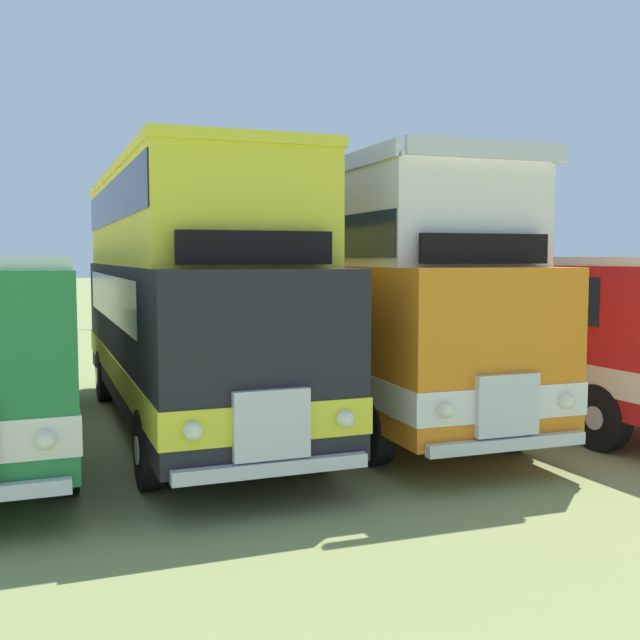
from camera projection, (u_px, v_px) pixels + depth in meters
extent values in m
plane|color=#8C9956|center=(89.00, 432.00, 12.87)|extent=(200.00, 200.00, 0.00)
sphere|color=#EAEACC|center=(45.00, 440.00, 7.79)|extent=(0.22, 0.22, 0.22)
cylinder|color=black|center=(66.00, 454.00, 9.47)|extent=(0.30, 1.05, 1.04)
cylinder|color=silver|center=(78.00, 453.00, 9.52)|extent=(0.03, 0.36, 0.36)
cylinder|color=black|center=(53.00, 376.00, 15.63)|extent=(0.30, 1.05, 1.04)
cylinder|color=silver|center=(60.00, 376.00, 15.68)|extent=(0.03, 0.36, 0.36)
cube|color=black|center=(187.00, 331.00, 13.08)|extent=(2.70, 9.88, 2.30)
cube|color=yellow|center=(188.00, 366.00, 13.13)|extent=(2.74, 9.92, 0.44)
cube|color=#19232D|center=(182.00, 296.00, 13.40)|extent=(2.68, 7.48, 0.76)
cube|color=#19232D|center=(268.00, 314.00, 8.50)|extent=(2.20, 0.14, 0.90)
cube|color=silver|center=(272.00, 425.00, 8.50)|extent=(0.90, 0.14, 0.80)
cube|color=silver|center=(273.00, 469.00, 8.52)|extent=(2.30, 0.19, 0.16)
sphere|color=#EAEACC|center=(345.00, 419.00, 8.81)|extent=(0.22, 0.22, 0.22)
sphere|color=#EAEACC|center=(193.00, 431.00, 8.18)|extent=(0.22, 0.22, 0.22)
cube|color=yellow|center=(183.00, 222.00, 13.16)|extent=(2.58, 8.98, 1.50)
cube|color=yellow|center=(182.00, 174.00, 13.09)|extent=(2.64, 9.08, 0.14)
cube|color=#19232D|center=(182.00, 205.00, 13.13)|extent=(2.62, 8.88, 0.68)
cube|color=black|center=(256.00, 248.00, 8.90)|extent=(1.90, 0.16, 0.40)
cylinder|color=black|center=(316.00, 434.00, 10.50)|extent=(0.30, 1.05, 1.04)
cylinder|color=silver|center=(326.00, 434.00, 10.55)|extent=(0.03, 0.36, 0.36)
cylinder|color=black|center=(148.00, 449.00, 9.68)|extent=(0.30, 1.05, 1.04)
cylinder|color=silver|center=(137.00, 450.00, 9.63)|extent=(0.03, 0.36, 0.36)
cylinder|color=black|center=(213.00, 370.00, 16.49)|extent=(0.30, 1.05, 1.04)
cylinder|color=silver|center=(220.00, 370.00, 16.54)|extent=(0.03, 0.36, 0.36)
cylinder|color=black|center=(104.00, 376.00, 15.68)|extent=(0.30, 1.05, 1.04)
cylinder|color=silver|center=(97.00, 376.00, 15.62)|extent=(0.03, 0.36, 0.36)
cube|color=orange|center=(346.00, 322.00, 14.87)|extent=(3.00, 11.27, 2.30)
cube|color=white|center=(346.00, 353.00, 14.92)|extent=(3.04, 11.31, 0.44)
cube|color=#19232D|center=(339.00, 291.00, 15.19)|extent=(2.92, 8.87, 0.76)
cube|color=#19232D|center=(504.00, 307.00, 9.62)|extent=(2.20, 0.20, 0.90)
cube|color=silver|center=(507.00, 405.00, 9.62)|extent=(0.90, 0.16, 0.80)
cube|color=silver|center=(508.00, 444.00, 9.63)|extent=(2.30, 0.24, 0.16)
sphere|color=#EAEACC|center=(566.00, 401.00, 9.91)|extent=(0.22, 0.22, 0.22)
sphere|color=#EAEACC|center=(445.00, 410.00, 9.31)|extent=(0.22, 0.22, 0.22)
cube|color=white|center=(342.00, 226.00, 14.94)|extent=(2.86, 10.37, 1.50)
cube|color=silver|center=(489.00, 149.00, 9.86)|extent=(2.40, 0.21, 0.24)
cube|color=silver|center=(277.00, 202.00, 19.23)|extent=(2.40, 0.21, 0.24)
cube|color=silver|center=(397.00, 187.00, 15.27)|extent=(0.56, 10.26, 0.24)
cube|color=silver|center=(284.00, 183.00, 14.48)|extent=(0.56, 10.26, 0.24)
cube|color=#19232D|center=(342.00, 241.00, 14.97)|extent=(2.89, 10.27, 0.64)
cube|color=black|center=(485.00, 249.00, 10.02)|extent=(1.90, 0.20, 0.40)
cylinder|color=black|center=(510.00, 418.00, 11.60)|extent=(0.33, 1.05, 1.04)
cylinder|color=silver|center=(518.00, 417.00, 11.65)|extent=(0.04, 0.36, 0.36)
cylinder|color=black|center=(373.00, 429.00, 10.84)|extent=(0.33, 1.05, 1.04)
cylinder|color=silver|center=(363.00, 430.00, 10.79)|extent=(0.04, 0.36, 0.36)
cylinder|color=black|center=(334.00, 356.00, 18.90)|extent=(0.33, 1.05, 1.04)
cylinder|color=silver|center=(339.00, 355.00, 18.95)|extent=(0.04, 0.36, 0.36)
cylinder|color=black|center=(245.00, 360.00, 18.14)|extent=(0.33, 1.05, 1.04)
cylinder|color=silver|center=(238.00, 360.00, 18.09)|extent=(0.04, 0.36, 0.36)
cube|color=red|center=(499.00, 319.00, 15.71)|extent=(2.89, 11.45, 2.30)
cube|color=silver|center=(498.00, 347.00, 15.76)|extent=(2.93, 11.49, 0.44)
cube|color=#19232D|center=(488.00, 289.00, 16.03)|extent=(2.84, 9.05, 0.76)
cube|color=silver|center=(500.00, 260.00, 15.61)|extent=(2.83, 11.05, 0.14)
cylinder|color=black|center=(601.00, 417.00, 11.63)|extent=(0.32, 1.05, 1.04)
cylinder|color=silver|center=(594.00, 418.00, 11.57)|extent=(0.03, 0.36, 0.36)
cylinder|color=black|center=(442.00, 351.00, 19.81)|extent=(0.32, 1.05, 1.04)
cylinder|color=silver|center=(447.00, 351.00, 19.87)|extent=(0.03, 0.36, 0.36)
cylinder|color=black|center=(364.00, 356.00, 18.88)|extent=(0.32, 1.05, 1.04)
cylinder|color=silver|center=(359.00, 356.00, 18.82)|extent=(0.03, 0.36, 0.36)
cylinder|color=#8C704C|center=(60.00, 345.00, 21.16)|extent=(0.08, 0.08, 1.05)
cylinder|color=#8C704C|center=(252.00, 337.00, 23.26)|extent=(0.08, 0.08, 1.05)
cylinder|color=#8C704C|center=(412.00, 330.00, 25.36)|extent=(0.08, 0.08, 1.05)
cylinder|color=beige|center=(59.00, 331.00, 21.13)|extent=(22.50, 0.03, 0.03)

